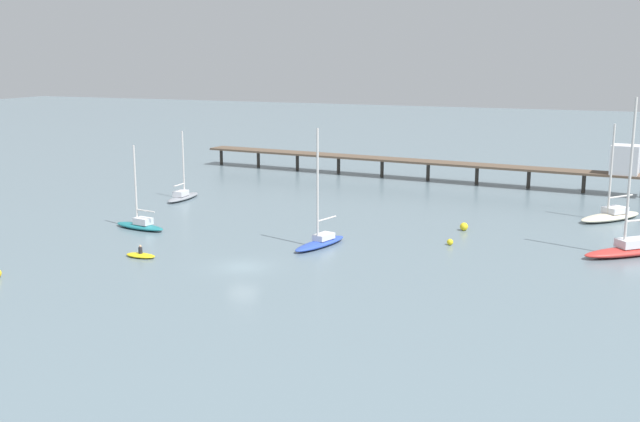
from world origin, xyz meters
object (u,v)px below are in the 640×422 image
pier (475,161)px  mooring_buoy_near (450,242)px  mooring_buoy_mid (464,227)px  sailboat_red (629,247)px  sailboat_cream (611,215)px  sailboat_blue (320,239)px  sailboat_gray (183,195)px  sailboat_teal (140,224)px  dinghy_yellow (141,255)px

pier → mooring_buoy_near: 35.39m
mooring_buoy_mid → pier: bearing=98.9°
sailboat_red → mooring_buoy_near: bearing=-171.5°
sailboat_cream → sailboat_blue: bearing=-137.8°
pier → sailboat_gray: 40.14m
sailboat_blue → sailboat_gray: sailboat_blue is taller
sailboat_teal → dinghy_yellow: bearing=-54.7°
sailboat_cream → sailboat_red: bearing=-82.7°
sailboat_blue → sailboat_teal: bearing=-178.9°
sailboat_gray → sailboat_red: 52.17m
sailboat_cream → sailboat_teal: (-44.98, -23.03, -0.03)m
pier → mooring_buoy_mid: size_ratio=78.88×
sailboat_cream → sailboat_red: (1.96, -15.20, 0.19)m
pier → sailboat_teal: size_ratio=7.57×
dinghy_yellow → mooring_buoy_mid: dinghy_yellow is taller
sailboat_cream → mooring_buoy_mid: bearing=-141.3°
sailboat_red → sailboat_teal: 47.59m
sailboat_blue → mooring_buoy_mid: sailboat_blue is taller
pier → sailboat_red: sailboat_red is taller
dinghy_yellow → mooring_buoy_mid: bearing=40.8°
sailboat_cream → sailboat_gray: bearing=-171.4°
pier → dinghy_yellow: 53.74m
pier → mooring_buoy_near: bearing=-82.7°
sailboat_gray → sailboat_blue: bearing=-31.6°
pier → sailboat_cream: sailboat_cream is taller
dinghy_yellow → mooring_buoy_near: (24.61, 14.76, 0.09)m
pier → sailboat_blue: (-6.72, -40.08, -2.61)m
sailboat_gray → mooring_buoy_near: (35.83, -10.06, -0.25)m
dinghy_yellow → sailboat_cream: bearing=40.1°
sailboat_cream → sailboat_red: 15.33m
sailboat_teal → mooring_buoy_mid: size_ratio=10.42×
sailboat_gray → mooring_buoy_near: sailboat_gray is taller
pier → sailboat_red: bearing=-58.2°
sailboat_blue → sailboat_gray: 28.92m
mooring_buoy_mid → sailboat_red: bearing=-14.7°
mooring_buoy_near → sailboat_gray: bearing=164.3°
sailboat_gray → dinghy_yellow: 27.24m
sailboat_red → mooring_buoy_near: sailboat_red is taller
pier → sailboat_blue: size_ratio=5.88×
sailboat_gray → mooring_buoy_mid: bearing=-5.7°
mooring_buoy_near → dinghy_yellow: bearing=-149.1°
pier → mooring_buoy_mid: 28.97m
dinghy_yellow → sailboat_teal: bearing=125.3°
pier → sailboat_cream: size_ratio=6.26×
sailboat_cream → mooring_buoy_mid: (-13.82, -11.05, -0.19)m
sailboat_blue → sailboat_teal: 19.98m
sailboat_gray → mooring_buoy_near: bearing=-15.7°
sailboat_gray → sailboat_teal: 16.22m
sailboat_cream → dinghy_yellow: bearing=-139.9°
sailboat_cream → sailboat_gray: sailboat_cream is taller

